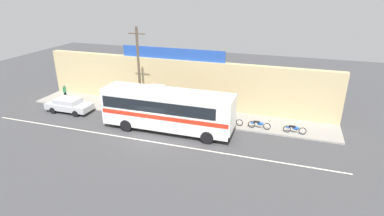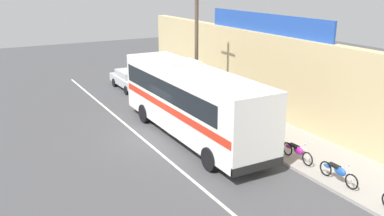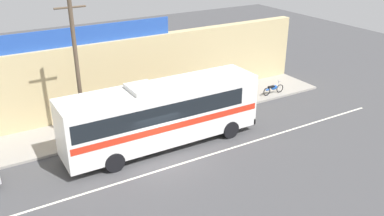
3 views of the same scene
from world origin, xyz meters
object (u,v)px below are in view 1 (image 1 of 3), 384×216
utility_pole (139,71)px  motorcycle_red (294,129)px  parked_car (69,105)px  intercity_bus (167,108)px  motorcycle_green (232,120)px  motorcycle_blue (259,124)px  pedestrian_near_shop (65,91)px

utility_pole → motorcycle_red: size_ratio=4.38×
parked_car → motorcycle_red: parked_car is taller
parked_car → utility_pole: (7.04, 1.55, 3.60)m
intercity_bus → motorcycle_green: size_ratio=5.94×
intercity_bus → motorcycle_red: (10.32, 2.51, -1.50)m
parked_car → utility_pole: size_ratio=0.55×
intercity_bus → motorcycle_blue: 7.98m
motorcycle_green → parked_car: bearing=-173.9°
intercity_bus → motorcycle_red: intercity_bus is taller
motorcycle_green → pedestrian_near_shop: (-18.30, 0.89, 0.53)m
parked_car → motorcycle_blue: bearing=5.2°
parked_car → motorcycle_red: (21.00, 1.65, -0.17)m
motorcycle_red → motorcycle_blue: size_ratio=0.97×
utility_pole → motorcycle_green: bearing=0.8°
parked_car → utility_pole: bearing=12.4°
utility_pole → motorcycle_blue: 11.69m
motorcycle_red → motorcycle_green: bearing=179.7°
intercity_bus → motorcycle_blue: size_ratio=5.80×
intercity_bus → motorcycle_green: intercity_bus is taller
intercity_bus → motorcycle_blue: (7.42, 2.51, -1.50)m
intercity_bus → utility_pole: utility_pole is taller
motorcycle_red → motorcycle_green: size_ratio=0.99×
utility_pole → motorcycle_green: utility_pole is taller
parked_car → motorcycle_green: 15.86m
parked_car → motorcycle_green: (15.77, 1.67, -0.17)m
parked_car → motorcycle_blue: parked_car is taller
motorcycle_red → pedestrian_near_shop: bearing=177.8°
utility_pole → intercity_bus: bearing=-33.5°
utility_pole → parked_car: bearing=-167.6°
intercity_bus → motorcycle_red: size_ratio=6.00×
motorcycle_red → pedestrian_near_shop: 23.56m
motorcycle_green → motorcycle_blue: 2.33m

